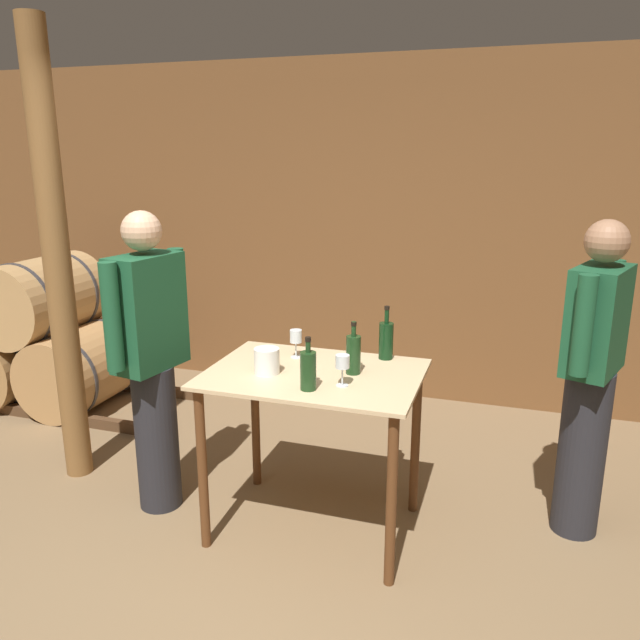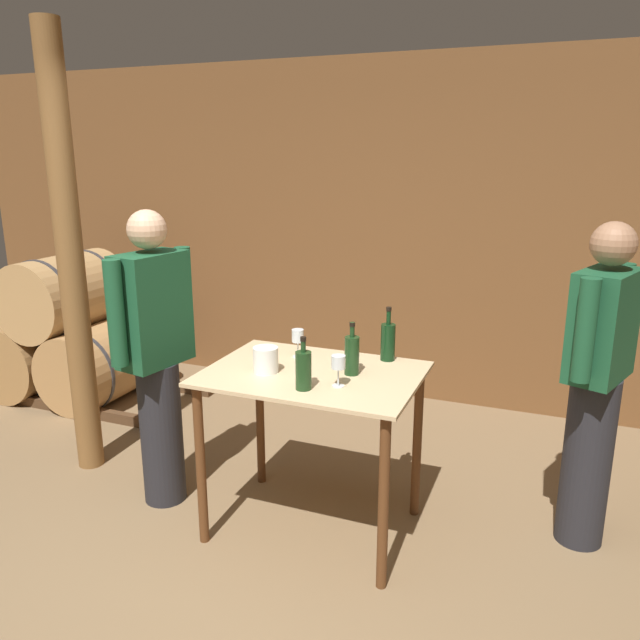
# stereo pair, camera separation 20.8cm
# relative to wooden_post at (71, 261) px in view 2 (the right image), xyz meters

# --- Properties ---
(ground_plane) EXTENTS (14.00, 14.00, 0.00)m
(ground_plane) POSITION_rel_wooden_post_xyz_m (1.49, -0.99, -1.35)
(ground_plane) COLOR brown
(back_wall) EXTENTS (8.40, 0.05, 2.70)m
(back_wall) POSITION_rel_wooden_post_xyz_m (1.49, 1.96, 0.00)
(back_wall) COLOR brown
(back_wall) RESTS_ON ground_plane
(barrel_rack) EXTENTS (2.23, 0.88, 1.19)m
(barrel_rack) POSITION_rel_wooden_post_xyz_m (-1.00, 0.94, -0.86)
(barrel_rack) COLOR #4C331E
(barrel_rack) RESTS_ON ground_plane
(tasting_table) EXTENTS (1.09, 0.78, 0.90)m
(tasting_table) POSITION_rel_wooden_post_xyz_m (1.62, -0.12, -0.62)
(tasting_table) COLOR #D1B284
(tasting_table) RESTS_ON ground_plane
(wooden_post) EXTENTS (0.16, 0.16, 2.70)m
(wooden_post) POSITION_rel_wooden_post_xyz_m (0.00, 0.00, 0.00)
(wooden_post) COLOR brown
(wooden_post) RESTS_ON ground_plane
(wine_bottle_far_left) EXTENTS (0.08, 0.08, 0.26)m
(wine_bottle_far_left) POSITION_rel_wooden_post_xyz_m (1.67, -0.35, -0.35)
(wine_bottle_far_left) COLOR #193819
(wine_bottle_far_left) RESTS_ON tasting_table
(wine_bottle_left) EXTENTS (0.07, 0.07, 0.27)m
(wine_bottle_left) POSITION_rel_wooden_post_xyz_m (1.82, -0.07, -0.35)
(wine_bottle_left) COLOR #193819
(wine_bottle_left) RESTS_ON tasting_table
(wine_bottle_center) EXTENTS (0.08, 0.08, 0.29)m
(wine_bottle_center) POSITION_rel_wooden_post_xyz_m (1.93, 0.21, -0.35)
(wine_bottle_center) COLOR black
(wine_bottle_center) RESTS_ON tasting_table
(wine_glass_near_left) EXTENTS (0.07, 0.07, 0.16)m
(wine_glass_near_left) POSITION_rel_wooden_post_xyz_m (1.46, 0.08, -0.34)
(wine_glass_near_left) COLOR silver
(wine_glass_near_left) RESTS_ON tasting_table
(wine_glass_near_center) EXTENTS (0.07, 0.07, 0.16)m
(wine_glass_near_center) POSITION_rel_wooden_post_xyz_m (1.81, -0.26, -0.34)
(wine_glass_near_center) COLOR silver
(wine_glass_near_center) RESTS_ON tasting_table
(ice_bucket) EXTENTS (0.13, 0.13, 0.13)m
(ice_bucket) POSITION_rel_wooden_post_xyz_m (1.40, -0.21, -0.39)
(ice_bucket) COLOR white
(ice_bucket) RESTS_ON tasting_table
(person_host) EXTENTS (0.29, 0.58, 1.69)m
(person_host) POSITION_rel_wooden_post_xyz_m (0.70, -0.17, -0.45)
(person_host) COLOR #232328
(person_host) RESTS_ON ground_plane
(person_visitor_with_scarf) EXTENTS (0.34, 0.56, 1.67)m
(person_visitor_with_scarf) POSITION_rel_wooden_post_xyz_m (2.97, 0.30, -0.46)
(person_visitor_with_scarf) COLOR #232328
(person_visitor_with_scarf) RESTS_ON ground_plane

